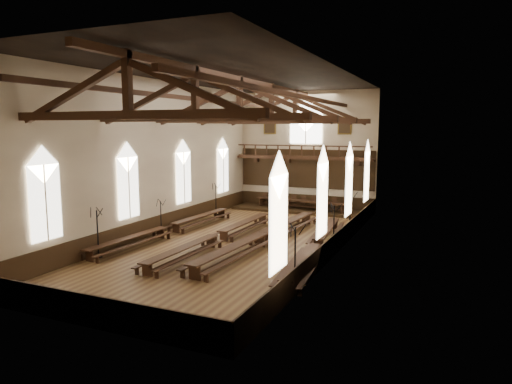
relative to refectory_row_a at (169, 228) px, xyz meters
The scene contains 21 objects.
ground 5.03m from the refectory_row_a, ahead, with size 26.00×26.00×0.00m, color brown.
room_walls 7.78m from the refectory_row_a, ahead, with size 26.00×26.00×26.00m.
wainscot_band 5.01m from the refectory_row_a, ahead, with size 12.00×26.00×1.20m.
side_windows 5.96m from the refectory_row_a, ahead, with size 11.85×19.80×4.50m.
end_window 15.63m from the refectory_row_a, 69.24° to the left, with size 2.80×0.12×3.80m.
minstrels_gallery 14.30m from the refectory_row_a, 68.90° to the left, with size 11.80×1.24×3.70m.
portraits 15.57m from the refectory_row_a, 69.24° to the left, with size 7.75×0.09×1.45m.
roof_trusses 9.20m from the refectory_row_a, ahead, with size 11.70×25.70×2.80m.
refectory_row_a is the anchor object (origin of this frame).
refectory_row_b 4.02m from the refectory_row_a, 10.10° to the right, with size 1.55×13.92×0.70m.
refectory_row_c 6.60m from the refectory_row_a, ahead, with size 2.07×14.84×0.79m.
refectory_row_d 9.91m from the refectory_row_a, ahead, with size 2.04×13.97×0.69m.
dais 12.76m from the refectory_row_a, 66.54° to the left, with size 11.40×2.92×0.19m, color black.
high_table 12.75m from the refectory_row_a, 66.54° to the left, with size 8.01×1.77×0.75m.
high_chairs 13.47m from the refectory_row_a, 67.86° to the left, with size 7.65×0.45×1.02m.
candelabrum_left_near 5.81m from the refectory_row_a, 95.44° to the right, with size 0.79×0.82×2.74m.
candelabrum_left_mid 0.59m from the refectory_row_a, behind, with size 0.67×0.72×2.36m.
candelabrum_left_far 7.39m from the refectory_row_a, 94.27° to the left, with size 0.71×0.79×2.58m.
candelabrum_right_near 12.01m from the refectory_row_a, 28.46° to the right, with size 0.81×0.85×2.80m.
candelabrum_right_mid 10.62m from the refectory_row_a, ahead, with size 0.75×0.81×2.66m.
candelabrum_right_far 11.92m from the refectory_row_a, 27.68° to the left, with size 0.78×0.84×2.77m.
Camera 1 is at (11.77, -24.47, 6.90)m, focal length 32.00 mm.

